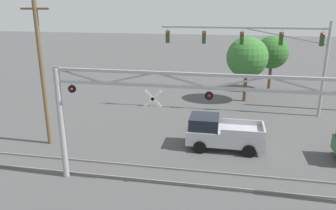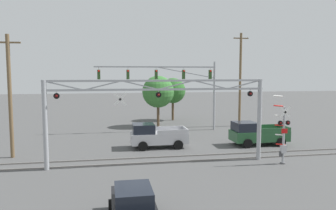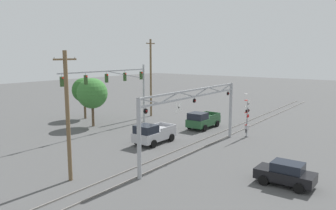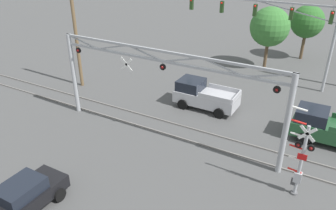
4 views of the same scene
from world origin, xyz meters
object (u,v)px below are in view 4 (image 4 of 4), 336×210
Objects in this scene: pickup_truck_following at (329,128)px; pickup_truck_lead at (203,95)px; crossing_signal_mast at (300,162)px; traffic_signal_span at (285,22)px; sedan_waiting at (25,196)px; background_tree_far_left_verge at (307,22)px; background_tree_beyond_span at (270,27)px; crossing_gantry at (163,81)px; utility_pole_left at (76,33)px.

pickup_truck_lead is at bearing 176.31° from pickup_truck_following.
traffic_signal_span is at bearing 106.49° from crossing_signal_mast.
sedan_waiting is 30.64m from background_tree_far_left_verge.
sedan_waiting is at bearing -131.35° from pickup_truck_following.
crossing_gantry is at bearing -98.50° from background_tree_beyond_span.
background_tree_far_left_verge reaches higher than crossing_signal_mast.
crossing_signal_mast is 18.63m from background_tree_beyond_span.
utility_pole_left is at bearing 122.73° from sedan_waiting.
traffic_signal_span reaches higher than background_tree_beyond_span.
pickup_truck_following reaches higher than sedan_waiting.
crossing_gantry is 11.10m from utility_pole_left.
crossing_gantry is 5.91m from pickup_truck_lead.
sedan_waiting is at bearing -105.17° from crossing_gantry.
traffic_signal_span is 22.95m from sedan_waiting.
crossing_gantry is 13.50m from traffic_signal_span.
utility_pole_left is (-18.86, 5.18, 2.76)m from crossing_signal_mast.
crossing_gantry is 1.66× the size of utility_pole_left.
traffic_signal_span is 3.40× the size of sedan_waiting.
crossing_gantry is 2.51× the size of background_tree_beyond_span.
background_tree_beyond_span is (12.82, 12.32, -0.59)m from utility_pole_left.
crossing_signal_mast is at bearing -15.35° from utility_pole_left.
utility_pole_left reaches higher than pickup_truck_lead.
pickup_truck_following is 17.72m from sedan_waiting.
sedan_waiting is at bearing -100.89° from background_tree_beyond_span.
background_tree_beyond_span is (1.85, 10.96, 3.08)m from pickup_truck_lead.
pickup_truck_following is 1.27× the size of sedan_waiting.
background_tree_far_left_verge is at bearing 98.58° from crossing_signal_mast.
crossing_signal_mast is 19.75m from utility_pole_left.
background_tree_beyond_span is (-1.86, 3.35, -1.34)m from traffic_signal_span.
traffic_signal_span is 2.31× the size of background_tree_far_left_verge.
background_tree_beyond_span is at bearing 109.05° from crossing_signal_mast.
crossing_signal_mast is (8.44, -1.42, -2.00)m from crossing_gantry.
background_tree_beyond_span reaches higher than background_tree_far_left_verge.
sedan_waiting is at bearing -104.17° from background_tree_far_left_verge.
background_tree_beyond_span reaches higher than crossing_gantry.
pickup_truck_following is 0.86× the size of background_tree_far_left_verge.
utility_pole_left reaches higher than crossing_gantry.
background_tree_far_left_verge is (2.69, 4.73, -0.14)m from background_tree_beyond_span.
crossing_signal_mast is 0.53× the size of utility_pole_left.
utility_pole_left is (-8.04, 12.52, 3.86)m from sedan_waiting.
background_tree_far_left_verge is (5.09, 20.80, 0.03)m from crossing_gantry.
traffic_signal_span is at bearing 121.82° from pickup_truck_following.
background_tree_beyond_span is at bearing 43.85° from utility_pole_left.
traffic_signal_span is 2.68× the size of pickup_truck_following.
sedan_waiting is at bearing -107.16° from traffic_signal_span.
sedan_waiting is at bearing -57.27° from utility_pole_left.
traffic_signal_span is at bearing 64.02° from pickup_truck_lead.
crossing_signal_mast reaches higher than sedan_waiting.
pickup_truck_following is 0.54× the size of utility_pole_left.
background_tree_far_left_verge is at bearing 60.37° from background_tree_beyond_span.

